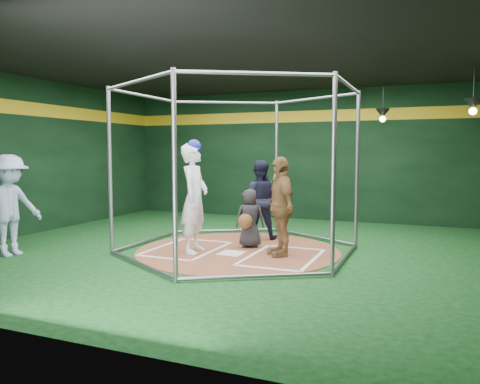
% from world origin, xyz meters
% --- Properties ---
extents(room_shell, '(10.10, 9.10, 3.53)m').
position_xyz_m(room_shell, '(0.00, 0.01, 1.75)').
color(room_shell, '#0C3511').
rests_on(room_shell, ground).
extents(clay_disc, '(3.80, 3.80, 0.01)m').
position_xyz_m(clay_disc, '(0.00, 0.00, 0.01)').
color(clay_disc, brown).
rests_on(clay_disc, ground).
extents(home_plate, '(0.43, 0.43, 0.01)m').
position_xyz_m(home_plate, '(0.00, -0.30, 0.02)').
color(home_plate, white).
rests_on(home_plate, clay_disc).
extents(batter_box_left, '(1.17, 1.77, 0.01)m').
position_xyz_m(batter_box_left, '(-0.95, -0.25, 0.02)').
color(batter_box_left, white).
rests_on(batter_box_left, clay_disc).
extents(batter_box_right, '(1.17, 1.77, 0.01)m').
position_xyz_m(batter_box_right, '(0.95, -0.25, 0.02)').
color(batter_box_right, white).
rests_on(batter_box_right, clay_disc).
extents(batting_cage, '(4.05, 4.67, 3.00)m').
position_xyz_m(batting_cage, '(-0.00, -0.00, 1.50)').
color(batting_cage, gray).
rests_on(batting_cage, ground).
extents(pendant_lamp_near, '(0.34, 0.34, 0.90)m').
position_xyz_m(pendant_lamp_near, '(2.20, 3.60, 2.74)').
color(pendant_lamp_near, black).
rests_on(pendant_lamp_near, room_shell).
extents(pendant_lamp_far, '(0.34, 0.34, 0.90)m').
position_xyz_m(pendant_lamp_far, '(4.00, 2.00, 2.74)').
color(pendant_lamp_far, black).
rests_on(pendant_lamp_far, room_shell).
extents(batter_figure, '(0.56, 0.78, 2.06)m').
position_xyz_m(batter_figure, '(-0.67, -0.46, 1.03)').
color(batter_figure, white).
rests_on(batter_figure, clay_disc).
extents(visitor_leopard, '(0.96, 1.08, 1.76)m').
position_xyz_m(visitor_leopard, '(0.85, -0.10, 0.89)').
color(visitor_leopard, '#B5854D').
rests_on(visitor_leopard, clay_disc).
extents(catcher_figure, '(0.65, 0.67, 1.13)m').
position_xyz_m(catcher_figure, '(0.10, 0.35, 0.58)').
color(catcher_figure, black).
rests_on(catcher_figure, clay_disc).
extents(umpire, '(0.93, 0.80, 1.66)m').
position_xyz_m(umpire, '(-0.05, 1.29, 0.84)').
color(umpire, black).
rests_on(umpire, clay_disc).
extents(bystander_blue, '(0.84, 1.26, 1.81)m').
position_xyz_m(bystander_blue, '(-3.60, -1.90, 0.90)').
color(bystander_blue, '#A2B4D6').
rests_on(bystander_blue, ground).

